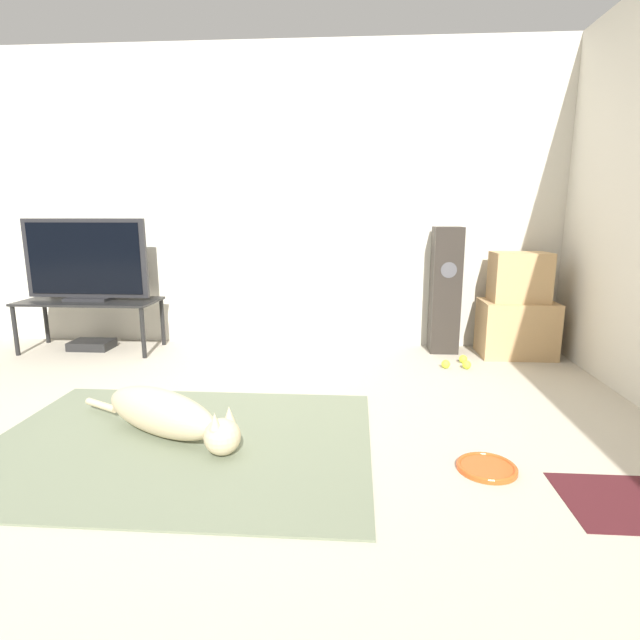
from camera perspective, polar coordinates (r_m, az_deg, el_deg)
The scene contains 14 objects.
ground_plane at distance 2.72m, azimuth -14.53°, elevation -13.52°, with size 12.00×12.00×0.00m, color #BCB29E.
wall_back at distance 4.50m, azimuth -6.75°, elevation 13.46°, with size 8.00×0.06×2.55m.
area_rug at distance 2.74m, azimuth -15.72°, elevation -13.32°, with size 1.95×1.45×0.01m.
dog at distance 2.76m, azimuth -17.02°, elevation -10.34°, with size 1.05×0.61×0.25m.
frisbee at distance 2.52m, azimuth 18.52°, elevation -15.67°, with size 0.27×0.27×0.03m.
cardboard_box_lower at distance 4.43m, azimuth 21.52°, elevation -0.92°, with size 0.58×0.40×0.46m.
cardboard_box_upper at distance 4.37m, azimuth 21.85°, elevation 4.58°, with size 0.44×0.30×0.40m.
floor_speaker at distance 4.33m, azimuth 14.11°, elevation 3.30°, with size 0.23×0.24×1.05m.
tv_stand at distance 4.69m, azimuth -24.83°, elevation 1.52°, with size 1.15×0.48×0.44m.
tv at distance 4.64m, azimuth -25.22°, elevation 6.16°, with size 1.05×0.20×0.68m.
tennis_ball_by_boxes at distance 3.97m, azimuth 16.42°, elevation -4.93°, with size 0.07×0.07×0.07m.
tennis_ball_near_speaker at distance 3.94m, azimuth 14.17°, elevation -4.91°, with size 0.07×0.07×0.07m.
tennis_ball_loose_on_carpet at distance 4.11m, azimuth 16.04°, elevation -4.31°, with size 0.07×0.07×0.07m.
game_console at distance 4.80m, azimuth -24.61°, elevation -2.58°, with size 0.35×0.24×0.07m.
Camera 1 is at (0.83, -2.32, 1.16)m, focal length 28.00 mm.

